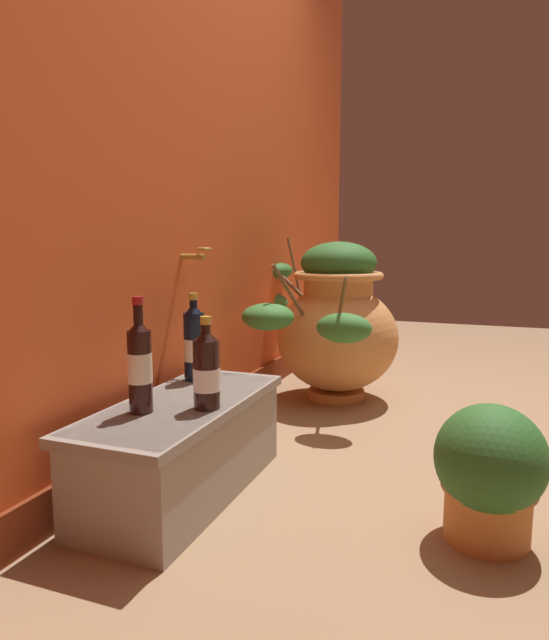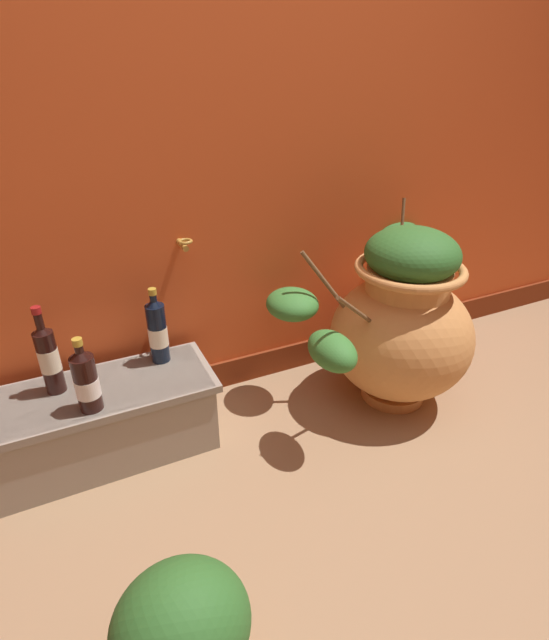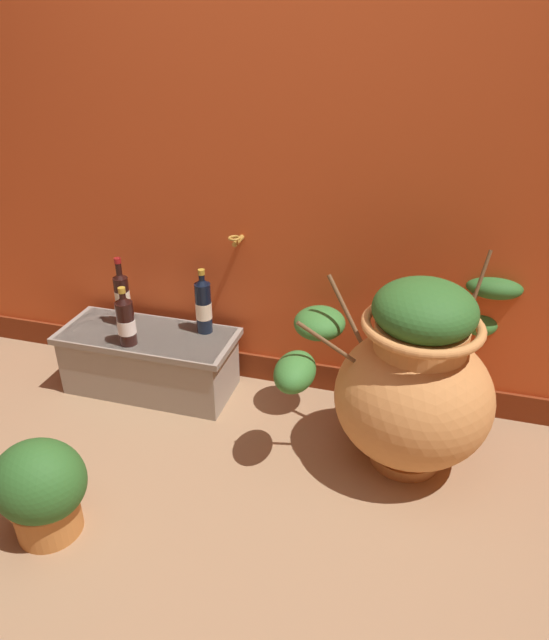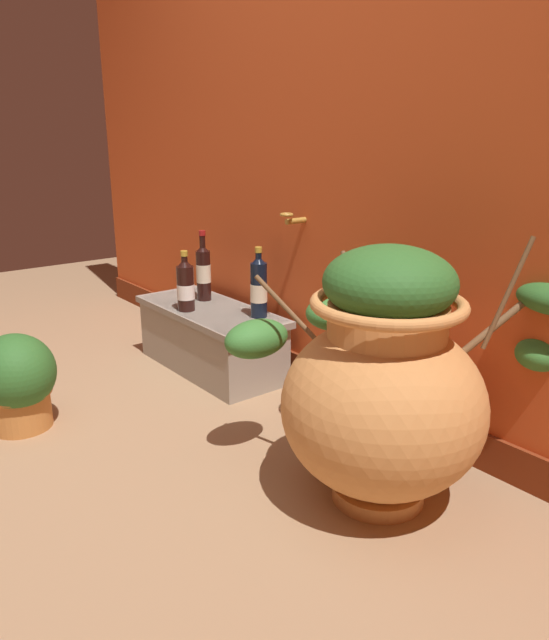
{
  "view_description": "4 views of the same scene",
  "coord_description": "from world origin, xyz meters",
  "px_view_note": "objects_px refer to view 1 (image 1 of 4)",
  "views": [
    {
      "loc": [
        -2.13,
        -0.0,
        0.81
      ],
      "look_at": [
        -0.12,
        0.76,
        0.5
      ],
      "focal_mm": 31.16,
      "sensor_mm": 36.0,
      "label": 1
    },
    {
      "loc": [
        -0.68,
        -0.69,
        1.36
      ],
      "look_at": [
        0.05,
        0.84,
        0.45
      ],
      "focal_mm": 26.61,
      "sensor_mm": 36.0,
      "label": 2
    },
    {
      "loc": [
        0.57,
        -1.22,
        1.64
      ],
      "look_at": [
        -0.02,
        0.85,
        0.48
      ],
      "focal_mm": 32.2,
      "sensor_mm": 36.0,
      "label": 3
    },
    {
      "loc": [
        1.68,
        -0.6,
        1.11
      ],
      "look_at": [
        -0.14,
        0.85,
        0.38
      ],
      "focal_mm": 34.0,
      "sensor_mm": 36.0,
      "label": 4
    }
  ],
  "objects_px": {
    "wine_bottle_middle": "(139,363)",
    "terracotta_urn": "(334,324)",
    "wine_bottle_right": "(205,368)",
    "potted_shrub": "(488,471)",
    "wine_bottle_left": "(193,342)"
  },
  "relations": [
    {
      "from": "wine_bottle_left",
      "to": "terracotta_urn",
      "type": "bearing_deg",
      "value": -15.34
    },
    {
      "from": "wine_bottle_left",
      "to": "wine_bottle_right",
      "type": "bearing_deg",
      "value": -145.22
    },
    {
      "from": "wine_bottle_middle",
      "to": "potted_shrub",
      "type": "height_order",
      "value": "wine_bottle_middle"
    },
    {
      "from": "wine_bottle_left",
      "to": "wine_bottle_middle",
      "type": "bearing_deg",
      "value": -174.27
    },
    {
      "from": "wine_bottle_right",
      "to": "potted_shrub",
      "type": "height_order",
      "value": "wine_bottle_right"
    },
    {
      "from": "wine_bottle_left",
      "to": "wine_bottle_right",
      "type": "height_order",
      "value": "wine_bottle_left"
    },
    {
      "from": "wine_bottle_right",
      "to": "potted_shrub",
      "type": "distance_m",
      "value": 0.84
    },
    {
      "from": "wine_bottle_middle",
      "to": "wine_bottle_right",
      "type": "distance_m",
      "value": 0.19
    },
    {
      "from": "wine_bottle_middle",
      "to": "terracotta_urn",
      "type": "bearing_deg",
      "value": -9.43
    },
    {
      "from": "wine_bottle_right",
      "to": "wine_bottle_left",
      "type": "bearing_deg",
      "value": 34.78
    },
    {
      "from": "wine_bottle_middle",
      "to": "wine_bottle_right",
      "type": "xyz_separation_m",
      "value": [
        0.1,
        -0.16,
        -0.03
      ]
    },
    {
      "from": "potted_shrub",
      "to": "wine_bottle_left",
      "type": "bearing_deg",
      "value": 78.53
    },
    {
      "from": "wine_bottle_left",
      "to": "potted_shrub",
      "type": "xyz_separation_m",
      "value": [
        -0.2,
        -1.01,
        -0.25
      ]
    },
    {
      "from": "wine_bottle_left",
      "to": "wine_bottle_middle",
      "type": "relative_size",
      "value": 0.92
    },
    {
      "from": "wine_bottle_middle",
      "to": "potted_shrub",
      "type": "relative_size",
      "value": 0.91
    }
  ]
}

